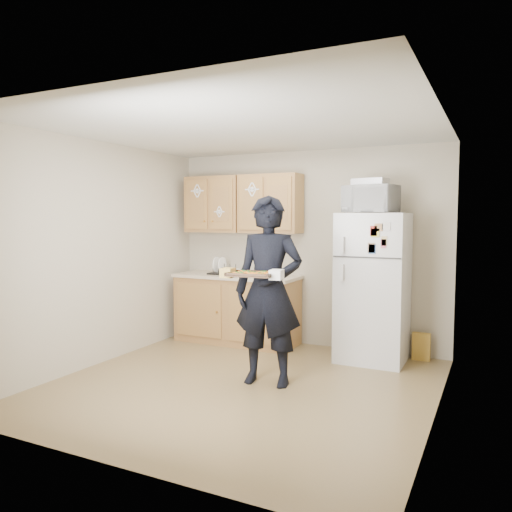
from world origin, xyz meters
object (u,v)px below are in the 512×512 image
at_px(microwave, 370,199).
at_px(dish_rack, 224,268).
at_px(refrigerator, 373,287).
at_px(baking_tray, 252,275).
at_px(person, 269,291).

distance_m(microwave, dish_rack, 2.13).
bearing_deg(microwave, refrigerator, 65.00).
xyz_separation_m(refrigerator, microwave, (-0.04, -0.05, 1.01)).
relative_size(baking_tray, dish_rack, 1.12).
height_order(refrigerator, person, person).
bearing_deg(microwave, person, -109.07).
height_order(person, microwave, microwave).
xyz_separation_m(person, baking_tray, (-0.04, -0.30, 0.19)).
relative_size(person, microwave, 3.32).
bearing_deg(dish_rack, microwave, -2.39).
bearing_deg(baking_tray, person, 75.38).
xyz_separation_m(person, dish_rack, (-1.24, 1.30, 0.04)).
bearing_deg(dish_rack, baking_tray, -53.04).
bearing_deg(microwave, baking_tray, -105.12).
bearing_deg(person, refrigerator, 52.32).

